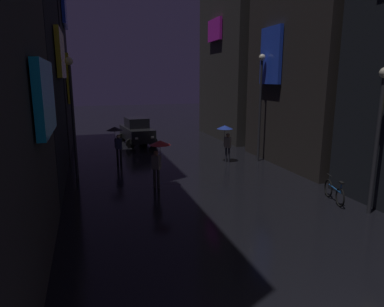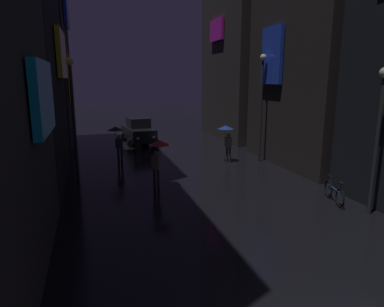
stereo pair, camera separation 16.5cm
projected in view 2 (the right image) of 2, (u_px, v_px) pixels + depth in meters
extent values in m
cube|color=#19D8F2|center=(43.00, 97.00, 8.48)|extent=(0.20, 2.90, 1.79)
cube|color=yellow|center=(62.00, 55.00, 15.68)|extent=(0.20, 3.61, 2.10)
cube|color=#232328|center=(35.00, 56.00, 22.26)|extent=(4.00, 7.01, 12.29)
cube|color=yellow|center=(71.00, 79.00, 22.59)|extent=(0.20, 2.79, 3.11)
cube|color=#264CF9|center=(66.00, 12.00, 22.46)|extent=(0.20, 3.31, 1.90)
cube|color=#264CF9|center=(272.00, 56.00, 18.45)|extent=(0.20, 1.98, 3.02)
cube|color=#F226D8|center=(217.00, 30.00, 26.00)|extent=(0.20, 2.52, 1.61)
cylinder|color=#2D2D38|center=(230.00, 155.00, 19.48)|extent=(0.12, 0.12, 0.85)
cylinder|color=#2D2D38|center=(227.00, 155.00, 19.57)|extent=(0.12, 0.12, 0.85)
cube|color=gray|center=(229.00, 142.00, 19.37)|extent=(0.39, 0.40, 0.60)
sphere|color=#9E7051|center=(229.00, 135.00, 19.29)|extent=(0.22, 0.22, 0.22)
cylinder|color=gray|center=(225.00, 141.00, 19.41)|extent=(0.09, 0.09, 0.50)
cylinder|color=slate|center=(225.00, 136.00, 19.34)|extent=(0.02, 0.02, 0.77)
cone|color=#263FB2|center=(226.00, 127.00, 19.23)|extent=(0.90, 0.90, 0.20)
cylinder|color=#38332D|center=(154.00, 178.00, 14.93)|extent=(0.12, 0.12, 0.85)
cylinder|color=#38332D|center=(158.00, 179.00, 14.88)|extent=(0.12, 0.12, 0.85)
cube|color=gray|center=(156.00, 162.00, 14.75)|extent=(0.40, 0.38, 0.60)
sphere|color=#9E7051|center=(156.00, 153.00, 14.66)|extent=(0.22, 0.22, 0.22)
cylinder|color=gray|center=(160.00, 161.00, 14.73)|extent=(0.09, 0.09, 0.50)
cylinder|color=slate|center=(160.00, 154.00, 14.66)|extent=(0.02, 0.02, 0.77)
cone|color=red|center=(160.00, 143.00, 14.55)|extent=(0.90, 0.90, 0.20)
cylinder|color=black|center=(122.00, 156.00, 19.19)|extent=(0.12, 0.12, 0.85)
cylinder|color=black|center=(118.00, 156.00, 19.13)|extent=(0.12, 0.12, 0.85)
cube|color=#333859|center=(120.00, 144.00, 19.01)|extent=(0.35, 0.23, 0.60)
sphere|color=beige|center=(119.00, 136.00, 18.92)|extent=(0.22, 0.22, 0.22)
cylinder|color=#333859|center=(116.00, 143.00, 18.89)|extent=(0.09, 0.09, 0.50)
cylinder|color=slate|center=(116.00, 137.00, 18.82)|extent=(0.02, 0.02, 0.77)
cone|color=black|center=(116.00, 128.00, 18.72)|extent=(0.90, 0.90, 0.20)
torus|color=black|center=(328.00, 189.00, 13.74)|extent=(0.27, 0.71, 0.72)
torus|color=black|center=(340.00, 198.00, 12.67)|extent=(0.27, 0.71, 0.72)
cylinder|color=#1E59A5|center=(334.00, 189.00, 13.17)|extent=(0.34, 0.97, 0.05)
cylinder|color=#1E59A5|center=(341.00, 189.00, 12.59)|extent=(0.04, 0.04, 0.40)
cube|color=black|center=(341.00, 183.00, 12.55)|extent=(0.18, 0.26, 0.06)
cylinder|color=black|center=(330.00, 175.00, 13.62)|extent=(0.16, 0.44, 0.03)
cube|color=black|center=(139.00, 133.00, 25.06)|extent=(2.11, 4.25, 0.90)
cube|color=black|center=(138.00, 122.00, 24.88)|extent=(1.63, 1.98, 0.70)
cylinder|color=black|center=(154.00, 142.00, 24.25)|extent=(0.66, 0.28, 0.64)
cylinder|color=black|center=(132.00, 143.00, 23.65)|extent=(0.66, 0.28, 0.64)
cylinder|color=black|center=(145.00, 136.00, 26.66)|extent=(0.66, 0.28, 0.64)
cylinder|color=black|center=(124.00, 137.00, 26.06)|extent=(0.66, 0.28, 0.64)
cube|color=white|center=(154.00, 137.00, 23.39)|extent=(0.21, 0.08, 0.14)
cube|color=white|center=(138.00, 138.00, 22.98)|extent=(0.21, 0.08, 0.14)
cylinder|color=#2D2D33|center=(261.00, 112.00, 19.30)|extent=(0.14, 0.14, 5.65)
sphere|color=#F9EFCC|center=(263.00, 57.00, 18.66)|extent=(0.36, 0.36, 0.36)
cylinder|color=#2D2D33|center=(74.00, 124.00, 15.94)|extent=(0.14, 0.14, 5.27)
sphere|color=#F9EFCC|center=(70.00, 61.00, 15.34)|extent=(0.36, 0.36, 0.36)
cylinder|color=#2D2D33|center=(376.00, 149.00, 11.61)|extent=(0.14, 0.14, 4.69)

